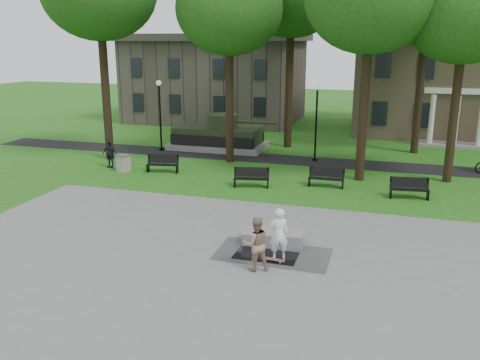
# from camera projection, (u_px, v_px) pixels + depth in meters

# --- Properties ---
(ground) EXTENTS (120.00, 120.00, 0.00)m
(ground) POSITION_uv_depth(u_px,v_px,m) (255.00, 226.00, 20.57)
(ground) COLOR #235A15
(ground) RESTS_ON ground
(plaza) EXTENTS (22.00, 16.00, 0.02)m
(plaza) POSITION_uv_depth(u_px,v_px,m) (213.00, 280.00, 15.95)
(plaza) COLOR gray
(plaza) RESTS_ON ground
(footpath) EXTENTS (44.00, 2.60, 0.01)m
(footpath) POSITION_uv_depth(u_px,v_px,m) (306.00, 161.00, 31.63)
(footpath) COLOR black
(footpath) RESTS_ON ground
(building_right) EXTENTS (17.00, 12.00, 8.60)m
(building_right) POSITION_uv_depth(u_px,v_px,m) (462.00, 78.00, 40.58)
(building_right) COLOR #9E8460
(building_right) RESTS_ON ground
(building_left) EXTENTS (15.00, 10.00, 7.20)m
(building_left) POSITION_uv_depth(u_px,v_px,m) (216.00, 81.00, 47.13)
(building_left) COLOR #4C443D
(building_left) RESTS_ON ground
(tree_1) EXTENTS (6.20, 6.20, 11.63)m
(tree_1) POSITION_uv_depth(u_px,v_px,m) (229.00, 10.00, 29.12)
(tree_1) COLOR black
(tree_1) RESTS_ON ground
(tree_3) EXTENTS (6.00, 6.00, 11.19)m
(tree_3) POSITION_uv_depth(u_px,v_px,m) (466.00, 12.00, 24.79)
(tree_3) COLOR black
(tree_3) RESTS_ON ground
(tree_5) EXTENTS (6.40, 6.40, 12.44)m
(tree_5) POSITION_uv_depth(u_px,v_px,m) (428.00, 0.00, 31.38)
(tree_5) COLOR black
(tree_5) RESTS_ON ground
(lamp_left) EXTENTS (0.36, 0.36, 4.73)m
(lamp_left) POSITION_uv_depth(u_px,v_px,m) (160.00, 109.00, 33.97)
(lamp_left) COLOR black
(lamp_left) RESTS_ON ground
(lamp_mid) EXTENTS (0.36, 0.36, 4.73)m
(lamp_mid) POSITION_uv_depth(u_px,v_px,m) (316.00, 116.00, 31.02)
(lamp_mid) COLOR black
(lamp_mid) RESTS_ON ground
(tank_monument) EXTENTS (7.45, 3.40, 2.40)m
(tank_monument) POSITION_uv_depth(u_px,v_px,m) (219.00, 136.00, 35.06)
(tank_monument) COLOR gray
(tank_monument) RESTS_ON ground
(puddle) EXTENTS (2.20, 1.20, 0.00)m
(puddle) POSITION_uv_depth(u_px,v_px,m) (266.00, 256.00, 17.73)
(puddle) COLOR black
(puddle) RESTS_ON plaza
(concrete_block) EXTENTS (2.31, 1.28, 0.45)m
(concrete_block) POSITION_uv_depth(u_px,v_px,m) (273.00, 237.00, 18.79)
(concrete_block) COLOR gray
(concrete_block) RESTS_ON plaza
(skateboard) EXTENTS (0.80, 0.27, 0.07)m
(skateboard) POSITION_uv_depth(u_px,v_px,m) (274.00, 260.00, 17.27)
(skateboard) COLOR brown
(skateboard) RESTS_ON plaza
(skateboarder) EXTENTS (0.79, 0.66, 1.83)m
(skateboarder) POSITION_uv_depth(u_px,v_px,m) (279.00, 234.00, 17.21)
(skateboarder) COLOR white
(skateboarder) RESTS_ON plaza
(friend_watching) EXTENTS (1.10, 1.02, 1.82)m
(friend_watching) POSITION_uv_depth(u_px,v_px,m) (256.00, 244.00, 16.41)
(friend_watching) COLOR #9C7E64
(friend_watching) RESTS_ON plaza
(pedestrian_walker) EXTENTS (0.98, 0.47, 1.62)m
(pedestrian_walker) POSITION_uv_depth(u_px,v_px,m) (110.00, 154.00, 29.87)
(pedestrian_walker) COLOR black
(pedestrian_walker) RESTS_ON ground
(park_bench_0) EXTENTS (1.85, 0.83, 1.00)m
(park_bench_0) POSITION_uv_depth(u_px,v_px,m) (163.00, 163.00, 28.88)
(park_bench_0) COLOR black
(park_bench_0) RESTS_ON ground
(park_bench_1) EXTENTS (1.85, 0.89, 1.00)m
(park_bench_1) POSITION_uv_depth(u_px,v_px,m) (252.00, 177.00, 25.96)
(park_bench_1) COLOR black
(park_bench_1) RESTS_ON ground
(park_bench_2) EXTENTS (1.81, 0.56, 1.00)m
(park_bench_2) POSITION_uv_depth(u_px,v_px,m) (326.00, 177.00, 25.98)
(park_bench_2) COLOR black
(park_bench_2) RESTS_ON ground
(park_bench_3) EXTENTS (1.84, 0.75, 1.00)m
(park_bench_3) POSITION_uv_depth(u_px,v_px,m) (410.00, 188.00, 24.09)
(park_bench_3) COLOR black
(park_bench_3) RESTS_ON ground
(trash_bin) EXTENTS (0.82, 0.82, 0.96)m
(trash_bin) POSITION_uv_depth(u_px,v_px,m) (124.00, 163.00, 29.06)
(trash_bin) COLOR #AD9F8F
(trash_bin) RESTS_ON ground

